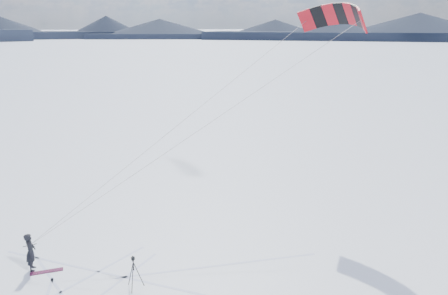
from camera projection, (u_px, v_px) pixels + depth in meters
name	position (u px, v px, depth m)	size (l,w,h in m)	color
horizon_hills	(84.00, 227.00, 14.36)	(704.47, 706.88, 9.17)	black
snowkiter	(33.00, 269.00, 18.94)	(0.62, 0.41, 1.70)	black
snowboard	(47.00, 271.00, 18.75)	(1.33, 0.25, 0.04)	#7F1C4F
tripod	(134.00, 268.00, 17.37)	(0.64, 0.70, 1.39)	black
power_kite	(334.00, 19.00, 23.62)	(17.09, 6.09, 10.24)	red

